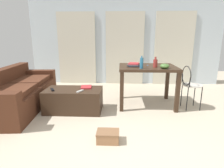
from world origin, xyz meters
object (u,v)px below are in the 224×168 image
object	(u,v)px
couch	(18,93)
magazine	(86,87)
bottle_near	(155,63)
bowl	(165,66)
book_stack	(133,65)
shoebox	(108,136)
wire_chair	(189,82)
tv_remote_secondary	(52,90)
coffee_table	(74,100)
craft_table	(147,72)
bottle_far	(142,63)
scissors	(148,65)
tv_remote_primary	(80,91)

from	to	relation	value
couch	magazine	distance (m)	1.33
bottle_near	bowl	world-z (taller)	bottle_near
bowl	book_stack	size ratio (longest dim) A/B	0.55
shoebox	bowl	bearing A→B (deg)	50.57
book_stack	wire_chair	bearing A→B (deg)	-8.00
bottle_near	tv_remote_secondary	world-z (taller)	bottle_near
coffee_table	craft_table	distance (m)	1.53
bottle_far	bowl	size ratio (longest dim) A/B	1.35
coffee_table	scissors	xyz separation A→B (m)	(1.41, 0.50, 0.59)
book_stack	scissors	size ratio (longest dim) A/B	2.63
scissors	tv_remote_secondary	distance (m)	1.90
magazine	scissors	bearing A→B (deg)	10.56
wire_chair	magazine	bearing A→B (deg)	-176.98
tv_remote_secondary	shoebox	bearing A→B (deg)	-70.99
coffee_table	craft_table	xyz separation A→B (m)	(1.40, 0.40, 0.47)
craft_table	bowl	world-z (taller)	bowl
couch	bowl	size ratio (longest dim) A/B	12.45
craft_table	shoebox	xyz separation A→B (m)	(-0.69, -1.45, -0.61)
tv_remote_primary	shoebox	xyz separation A→B (m)	(0.55, -0.90, -0.35)
coffee_table	book_stack	distance (m)	1.33
wire_chair	scissors	xyz separation A→B (m)	(-0.75, 0.28, 0.27)
craft_table	magazine	size ratio (longest dim) A/B	4.59
craft_table	tv_remote_primary	size ratio (longest dim) A/B	7.07
craft_table	tv_remote_secondary	distance (m)	1.84
craft_table	bottle_far	world-z (taller)	bottle_far
bottle_far	scissors	world-z (taller)	bottle_far
tv_remote_primary	magazine	bearing A→B (deg)	103.51
bottle_far	bottle_near	bearing A→B (deg)	31.29
coffee_table	bottle_near	bearing A→B (deg)	9.89
wire_chair	scissors	size ratio (longest dim) A/B	7.05
tv_remote_primary	bottle_far	bearing A→B (deg)	39.29
bottle_far	craft_table	bearing A→B (deg)	63.43
couch	book_stack	distance (m)	2.29
couch	bowl	distance (m)	2.81
coffee_table	bowl	distance (m)	1.78
scissors	magazine	bearing A→B (deg)	-162.17
scissors	wire_chair	bearing A→B (deg)	-20.44
tv_remote_primary	couch	bearing A→B (deg)	-163.61
couch	book_stack	world-z (taller)	book_stack
couch	bowl	bearing A→B (deg)	0.46
scissors	shoebox	distance (m)	1.85
wire_chair	tv_remote_primary	world-z (taller)	wire_chair
tv_remote_primary	shoebox	distance (m)	1.12
couch	coffee_table	distance (m)	1.11
coffee_table	shoebox	world-z (taller)	coffee_table
coffee_table	book_stack	size ratio (longest dim) A/B	3.31
wire_chair	bottle_far	distance (m)	1.00
wire_chair	craft_table	bearing A→B (deg)	166.44
bowl	magazine	xyz separation A→B (m)	(-1.44, 0.01, -0.41)
couch	coffee_table	world-z (taller)	couch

